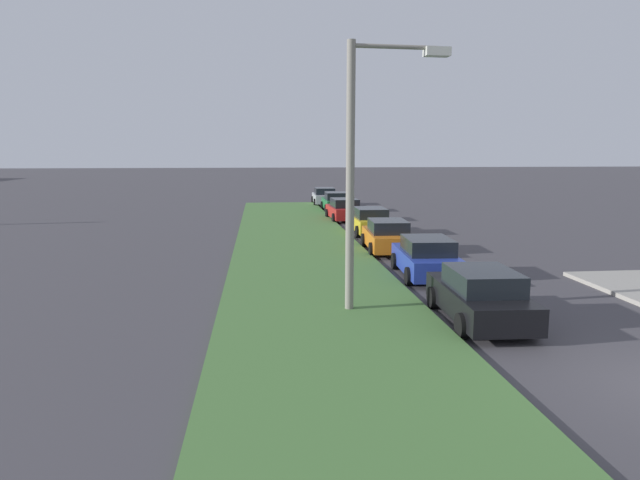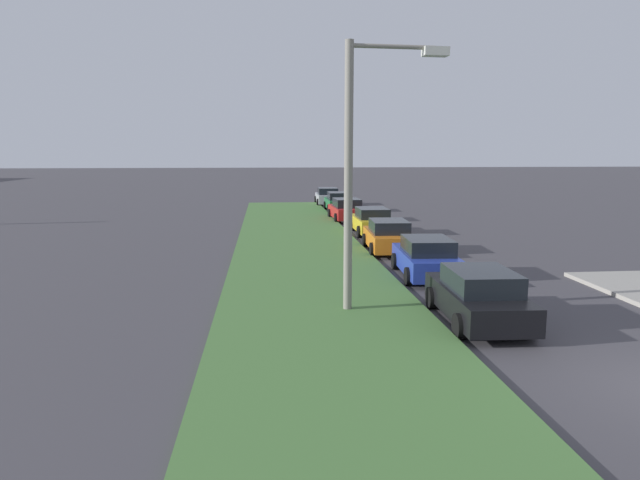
# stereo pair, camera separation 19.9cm
# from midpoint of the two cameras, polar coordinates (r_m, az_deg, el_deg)

# --- Properties ---
(grass_median) EXTENTS (60.00, 6.00, 0.12)m
(grass_median) POSITION_cam_midpoint_polar(r_m,az_deg,el_deg) (20.00, -1.16, -4.05)
(grass_median) COLOR #477238
(grass_median) RESTS_ON ground
(parked_car_black) EXTENTS (4.36, 2.14, 1.47)m
(parked_car_black) POSITION_cam_midpoint_polar(r_m,az_deg,el_deg) (15.80, 15.52, -5.47)
(parked_car_black) COLOR black
(parked_car_black) RESTS_ON ground
(parked_car_blue) EXTENTS (4.40, 2.21, 1.47)m
(parked_car_blue) POSITION_cam_midpoint_polar(r_m,az_deg,el_deg) (20.97, 10.42, -1.77)
(parked_car_blue) COLOR #23389E
(parked_car_blue) RESTS_ON ground
(parked_car_orange) EXTENTS (4.39, 2.20, 1.47)m
(parked_car_orange) POSITION_cam_midpoint_polar(r_m,az_deg,el_deg) (26.00, 6.60, 0.39)
(parked_car_orange) COLOR orange
(parked_car_orange) RESTS_ON ground
(parked_car_yellow) EXTENTS (4.30, 2.02, 1.47)m
(parked_car_yellow) POSITION_cam_midpoint_polar(r_m,az_deg,el_deg) (31.48, 4.88, 1.91)
(parked_car_yellow) COLOR gold
(parked_car_yellow) RESTS_ON ground
(parked_car_red) EXTENTS (4.37, 2.15, 1.47)m
(parked_car_red) POSITION_cam_midpoint_polar(r_m,az_deg,el_deg) (37.50, 2.30, 3.07)
(parked_car_red) COLOR red
(parked_car_red) RESTS_ON ground
(parked_car_green) EXTENTS (4.31, 2.04, 1.47)m
(parked_car_green) POSITION_cam_midpoint_polar(r_m,az_deg,el_deg) (43.33, 1.49, 3.87)
(parked_car_green) COLOR #1E6B38
(parked_car_green) RESTS_ON ground
(parked_car_silver) EXTENTS (4.33, 2.07, 1.47)m
(parked_car_silver) POSITION_cam_midpoint_polar(r_m,az_deg,el_deg) (48.57, 0.33, 4.42)
(parked_car_silver) COLOR #B2B5BA
(parked_car_silver) RESTS_ON ground
(streetlight) EXTENTS (0.47, 2.88, 7.50)m
(streetlight) POSITION_cam_midpoint_polar(r_m,az_deg,el_deg) (15.73, 3.99, 8.30)
(streetlight) COLOR gray
(streetlight) RESTS_ON ground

